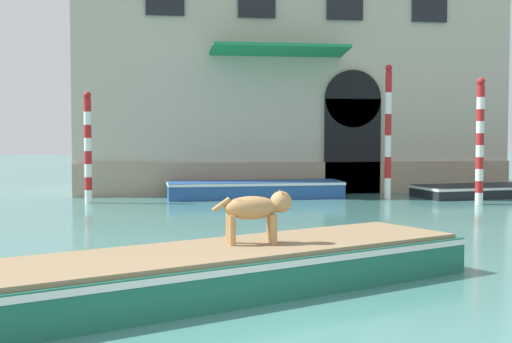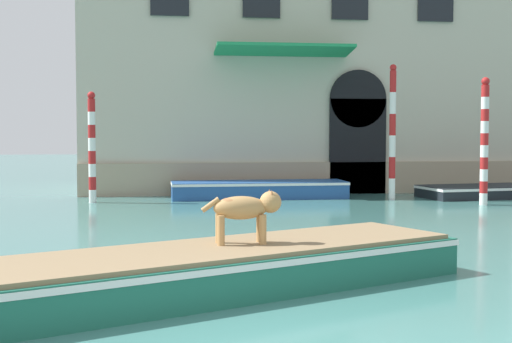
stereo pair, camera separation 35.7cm
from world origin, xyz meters
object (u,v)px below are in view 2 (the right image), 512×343
(boat_moored_near_palazzo, at_px, (259,189))
(mooring_pole_1, at_px, (92,147))
(mooring_pole_0, at_px, (484,141))
(mooring_pole_2, at_px, (392,132))
(dog_on_deck, at_px, (246,209))
(boat_foreground, at_px, (197,270))

(boat_moored_near_palazzo, relative_size, mooring_pole_1, 1.69)
(mooring_pole_0, relative_size, mooring_pole_2, 0.88)
(mooring_pole_0, height_order, mooring_pole_2, mooring_pole_2)
(dog_on_deck, distance_m, mooring_pole_2, 13.11)
(mooring_pole_0, height_order, mooring_pole_1, mooring_pole_0)
(boat_moored_near_palazzo, xyz_separation_m, mooring_pole_2, (4.03, -1.12, 1.83))
(mooring_pole_2, bearing_deg, mooring_pole_1, 177.78)
(boat_foreground, distance_m, dog_on_deck, 1.11)
(dog_on_deck, height_order, mooring_pole_0, mooring_pole_0)
(boat_moored_near_palazzo, bearing_deg, mooring_pole_0, -26.55)
(dog_on_deck, relative_size, boat_moored_near_palazzo, 0.20)
(boat_moored_near_palazzo, distance_m, mooring_pole_2, 4.56)
(boat_moored_near_palazzo, height_order, mooring_pole_1, mooring_pole_1)
(boat_moored_near_palazzo, relative_size, mooring_pole_2, 1.33)
(boat_foreground, distance_m, mooring_pole_2, 13.85)
(mooring_pole_1, bearing_deg, mooring_pole_0, -11.16)
(boat_foreground, height_order, mooring_pole_1, mooring_pole_1)
(boat_foreground, height_order, mooring_pole_2, mooring_pole_2)
(mooring_pole_0, bearing_deg, mooring_pole_1, 168.84)
(dog_on_deck, distance_m, mooring_pole_0, 12.70)
(mooring_pole_0, xyz_separation_m, mooring_pole_2, (-2.12, 1.87, 0.25))
(boat_moored_near_palazzo, bearing_deg, dog_on_deck, -99.43)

